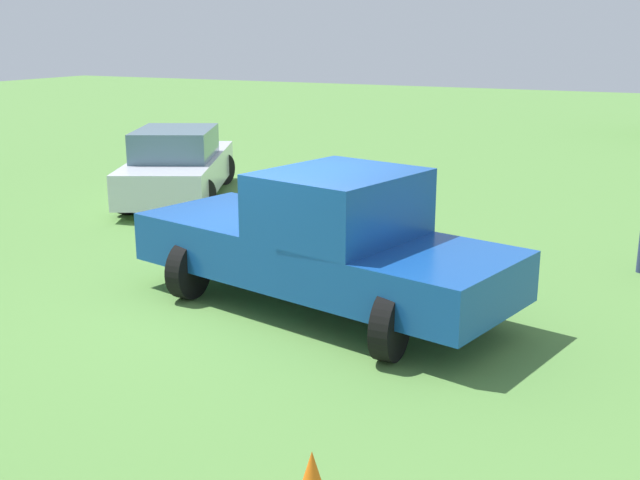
# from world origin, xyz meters

# --- Properties ---
(ground_plane) EXTENTS (80.00, 80.00, 0.00)m
(ground_plane) POSITION_xyz_m (0.00, 0.00, 0.00)
(ground_plane) COLOR #54843D
(pickup_truck) EXTENTS (2.98, 5.28, 1.80)m
(pickup_truck) POSITION_xyz_m (-0.18, 0.65, 0.93)
(pickup_truck) COLOR black
(pickup_truck) RESTS_ON ground_plane
(sedan_near) EXTENTS (4.92, 3.54, 1.49)m
(sedan_near) POSITION_xyz_m (-4.93, -5.12, 0.70)
(sedan_near) COLOR black
(sedan_near) RESTS_ON ground_plane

